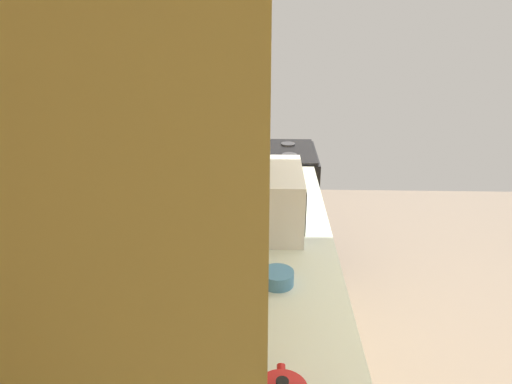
% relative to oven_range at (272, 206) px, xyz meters
% --- Properties ---
extents(wall_back, '(4.08, 0.12, 2.80)m').
position_rel_oven_range_xyz_m(wall_back, '(-1.61, 0.39, 0.93)').
color(wall_back, beige).
rests_on(wall_back, ground_plane).
extents(upper_cabinets, '(2.13, 0.30, 0.73)m').
position_rel_oven_range_xyz_m(upper_cabinets, '(-1.95, 0.18, 1.39)').
color(upper_cabinets, tan).
extents(oven_range, '(0.64, 0.67, 1.10)m').
position_rel_oven_range_xyz_m(oven_range, '(0.00, 0.00, 0.00)').
color(oven_range, black).
rests_on(oven_range, ground_plane).
extents(microwave, '(0.49, 0.38, 0.30)m').
position_rel_oven_range_xyz_m(microwave, '(-1.25, 0.05, 0.60)').
color(microwave, white).
rests_on(microwave, counter_run).
extents(bowl, '(0.13, 0.13, 0.06)m').
position_rel_oven_range_xyz_m(bowl, '(-1.77, -0.01, 0.48)').
color(bowl, '#4C8CBF').
rests_on(bowl, counter_run).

